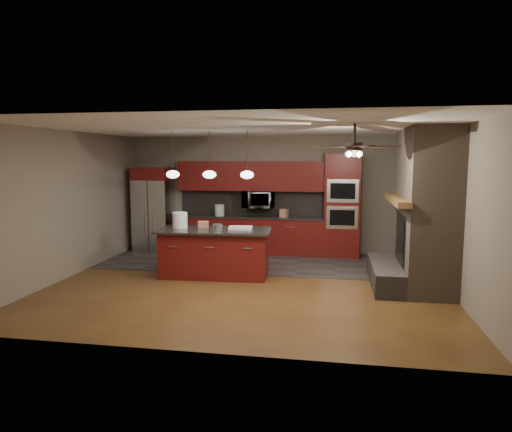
% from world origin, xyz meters
% --- Properties ---
extents(ground, '(7.00, 7.00, 0.00)m').
position_xyz_m(ground, '(0.00, 0.00, 0.00)').
color(ground, brown).
rests_on(ground, ground).
extents(ceiling, '(7.00, 6.00, 0.02)m').
position_xyz_m(ceiling, '(0.00, 0.00, 2.80)').
color(ceiling, white).
rests_on(ceiling, back_wall).
extents(back_wall, '(7.00, 0.02, 2.80)m').
position_xyz_m(back_wall, '(0.00, 3.00, 1.40)').
color(back_wall, slate).
rests_on(back_wall, ground).
extents(right_wall, '(0.02, 6.00, 2.80)m').
position_xyz_m(right_wall, '(3.50, 0.00, 1.40)').
color(right_wall, slate).
rests_on(right_wall, ground).
extents(left_wall, '(0.02, 6.00, 2.80)m').
position_xyz_m(left_wall, '(-3.50, 0.00, 1.40)').
color(left_wall, slate).
rests_on(left_wall, ground).
extents(slate_tile_patch, '(7.00, 2.40, 0.01)m').
position_xyz_m(slate_tile_patch, '(0.00, 1.80, 0.01)').
color(slate_tile_patch, '#373532').
rests_on(slate_tile_patch, ground).
extents(fireplace_column, '(1.30, 2.10, 2.80)m').
position_xyz_m(fireplace_column, '(3.04, 0.40, 1.30)').
color(fireplace_column, '#6B5B4C').
rests_on(fireplace_column, ground).
extents(back_cabinetry, '(3.59, 0.64, 2.20)m').
position_xyz_m(back_cabinetry, '(-0.48, 2.74, 0.89)').
color(back_cabinetry, '#5D1111').
rests_on(back_cabinetry, ground).
extents(oven_tower, '(0.80, 0.63, 2.38)m').
position_xyz_m(oven_tower, '(1.70, 2.69, 1.19)').
color(oven_tower, '#5D1111').
rests_on(oven_tower, ground).
extents(microwave, '(0.73, 0.41, 0.50)m').
position_xyz_m(microwave, '(-0.27, 2.75, 1.30)').
color(microwave, silver).
rests_on(microwave, back_cabinetry).
extents(refrigerator, '(0.87, 0.75, 2.05)m').
position_xyz_m(refrigerator, '(-2.87, 2.62, 1.02)').
color(refrigerator, silver).
rests_on(refrigerator, ground).
extents(kitchen_island, '(2.22, 1.09, 0.92)m').
position_xyz_m(kitchen_island, '(-0.74, 0.44, 0.47)').
color(kitchen_island, '#5D1111').
rests_on(kitchen_island, ground).
extents(white_bucket, '(0.32, 0.32, 0.31)m').
position_xyz_m(white_bucket, '(-1.45, 0.49, 1.07)').
color(white_bucket, white).
rests_on(white_bucket, kitchen_island).
extents(paint_can, '(0.20, 0.20, 0.12)m').
position_xyz_m(paint_can, '(-0.66, 0.37, 0.98)').
color(paint_can, '#AAAAAF').
rests_on(paint_can, kitchen_island).
extents(paint_tray, '(0.48, 0.37, 0.04)m').
position_xyz_m(paint_tray, '(-0.26, 0.58, 0.94)').
color(paint_tray, white).
rests_on(paint_tray, kitchen_island).
extents(cardboard_box, '(0.22, 0.18, 0.13)m').
position_xyz_m(cardboard_box, '(-1.01, 0.59, 0.98)').
color(cardboard_box, '#A37154').
rests_on(cardboard_box, kitchen_island).
extents(counter_bucket, '(0.28, 0.28, 0.26)m').
position_xyz_m(counter_bucket, '(-1.22, 2.70, 1.03)').
color(counter_bucket, silver).
rests_on(counter_bucket, back_cabinetry).
extents(counter_box, '(0.21, 0.19, 0.19)m').
position_xyz_m(counter_box, '(0.36, 2.65, 1.00)').
color(counter_box, '#A67756').
rests_on(counter_box, back_cabinetry).
extents(pendant_left, '(0.26, 0.26, 0.92)m').
position_xyz_m(pendant_left, '(-1.65, 0.70, 1.96)').
color(pendant_left, black).
rests_on(pendant_left, ceiling).
extents(pendant_center, '(0.26, 0.26, 0.92)m').
position_xyz_m(pendant_center, '(-0.90, 0.70, 1.96)').
color(pendant_center, black).
rests_on(pendant_center, ceiling).
extents(pendant_right, '(0.26, 0.26, 0.92)m').
position_xyz_m(pendant_right, '(-0.15, 0.70, 1.96)').
color(pendant_right, black).
rests_on(pendant_right, ceiling).
extents(ceiling_fan, '(1.27, 1.33, 0.41)m').
position_xyz_m(ceiling_fan, '(1.80, -0.80, 2.46)').
color(ceiling_fan, black).
rests_on(ceiling_fan, ceiling).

